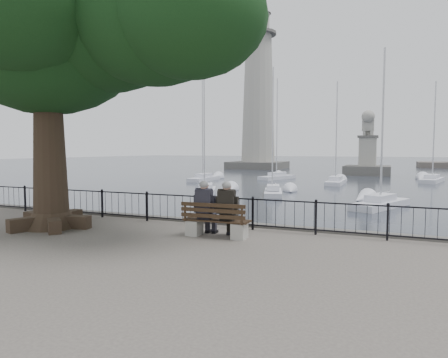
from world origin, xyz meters
The scene contains 15 objects.
harbor centered at (0.00, 3.00, -0.50)m, with size 260.00×260.00×1.20m.
railing centered at (0.00, 2.50, 0.56)m, with size 22.06×0.06×1.00m.
bench centered at (0.36, 1.01, 0.37)m, with size 2.00×0.65×1.04m.
person_left centered at (0.00, 1.12, 0.76)m, with size 0.49×0.83×1.66m.
person_right centered at (0.71, 1.14, 0.76)m, with size 0.49×0.83×1.66m.
tree centered at (-4.33, 0.44, 6.50)m, with size 12.10×8.45×9.88m.
lighthouse centered at (-18.00, 62.00, 11.62)m, with size 9.78×9.78×30.00m.
lion_monument centered at (2.00, 49.93, 1.28)m, with size 6.17×6.17×9.06m.
sailboat_a centered at (-8.72, 19.52, -0.69)m, with size 3.15×5.21×10.21m.
sailboat_b centered at (-3.43, 20.67, -0.68)m, with size 2.53×4.89×10.01m.
sailboat_c centered at (4.52, 16.60, -0.70)m, with size 3.48×5.54×9.78m.
sailboat_e centered at (-14.68, 31.60, -0.66)m, with size 1.60×5.60×11.70m.
sailboat_f centered at (-0.14, 32.60, -0.69)m, with size 1.53×5.44×10.60m.
sailboat_g centered at (9.25, 39.45, -0.69)m, with size 3.09×6.25×11.10m.
sailboat_h centered at (-7.58, 37.22, -0.65)m, with size 3.49×5.79×12.15m.
Camera 1 is at (5.04, -9.53, 2.56)m, focal length 32.00 mm.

